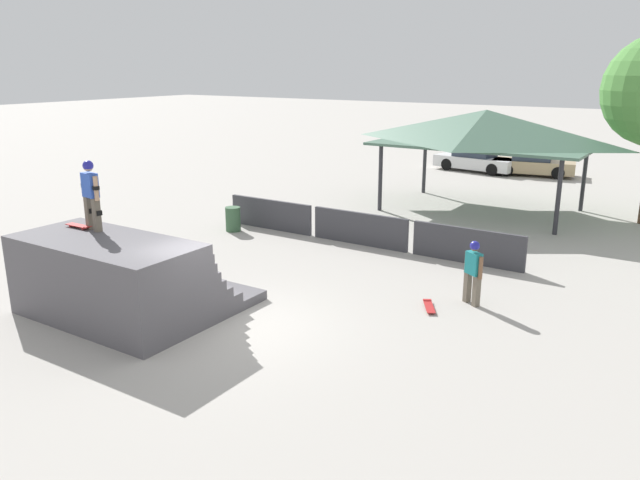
{
  "coord_description": "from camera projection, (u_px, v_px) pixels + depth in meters",
  "views": [
    {
      "loc": [
        8.69,
        -9.55,
        5.62
      ],
      "look_at": [
        -0.17,
        4.09,
        1.03
      ],
      "focal_mm": 35.0,
      "sensor_mm": 36.0,
      "label": 1
    }
  ],
  "objects": [
    {
      "name": "quarter_pipe_ramp",
      "position": [
        120.0,
        280.0,
        14.35
      ],
      "size": [
        4.5,
        3.97,
        1.87
      ],
      "color": "#565459",
      "rests_on": "ground"
    },
    {
      "name": "barrier_fence",
      "position": [
        360.0,
        229.0,
        20.07
      ],
      "size": [
        10.6,
        0.12,
        1.05
      ],
      "color": "#3D3D42",
      "rests_on": "ground"
    },
    {
      "name": "trash_bin",
      "position": [
        233.0,
        219.0,
        21.72
      ],
      "size": [
        0.52,
        0.52,
        0.85
      ],
      "primitive_type": "cylinder",
      "color": "#385B3D",
      "rests_on": "ground"
    },
    {
      "name": "ground_plane",
      "position": [
        226.0,
        328.0,
        13.79
      ],
      "size": [
        160.0,
        160.0,
        0.0
      ],
      "primitive_type": "plane",
      "color": "#ADA8A0"
    },
    {
      "name": "parked_car_white",
      "position": [
        476.0,
        160.0,
        33.9
      ],
      "size": [
        4.62,
        2.28,
        1.27
      ],
      "rotation": [
        0.0,
        0.0,
        -0.15
      ],
      "color": "silver",
      "rests_on": "ground"
    },
    {
      "name": "parked_car_tan",
      "position": [
        533.0,
        164.0,
        32.62
      ],
      "size": [
        4.34,
        2.43,
        1.27
      ],
      "rotation": [
        0.0,
        0.0,
        0.19
      ],
      "color": "tan",
      "rests_on": "ground"
    },
    {
      "name": "pavilion_shelter",
      "position": [
        486.0,
        128.0,
        23.99
      ],
      "size": [
        7.96,
        5.03,
        3.95
      ],
      "color": "#2D2D33",
      "rests_on": "ground"
    },
    {
      "name": "skater_on_deck",
      "position": [
        91.0,
        190.0,
        14.37
      ],
      "size": [
        0.71,
        0.28,
        1.65
      ],
      "rotation": [
        0.0,
        0.0,
        -0.16
      ],
      "color": "#6B6051",
      "rests_on": "quarter_pipe_ramp"
    },
    {
      "name": "skateboard_on_deck",
      "position": [
        80.0,
        226.0,
        14.79
      ],
      "size": [
        0.77,
        0.21,
        0.09
      ],
      "rotation": [
        0.0,
        0.0,
        0.02
      ],
      "color": "red",
      "rests_on": "quarter_pipe_ramp"
    },
    {
      "name": "bystander_walking",
      "position": [
        473.0,
        267.0,
        14.93
      ],
      "size": [
        0.58,
        0.41,
        1.59
      ],
      "rotation": [
        0.0,
        0.0,
        2.6
      ],
      "color": "#6B6051",
      "rests_on": "ground"
    },
    {
      "name": "skateboard_on_ground",
      "position": [
        429.0,
        306.0,
        14.89
      ],
      "size": [
        0.6,
        0.83,
        0.09
      ],
      "rotation": [
        0.0,
        0.0,
        2.11
      ],
      "color": "green",
      "rests_on": "ground"
    }
  ]
}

